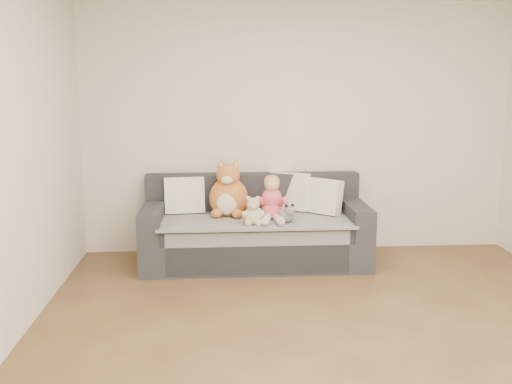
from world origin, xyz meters
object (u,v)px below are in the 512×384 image
(sofa, at_px, (255,232))
(plush_cat, at_px, (229,194))
(teddy_bear, at_px, (253,213))
(toddler, at_px, (272,201))
(sippy_cup, at_px, (254,213))

(sofa, distance_m, plush_cat, 0.46)
(teddy_bear, bearing_deg, toddler, 46.56)
(sofa, xyz_separation_m, teddy_bear, (-0.04, -0.36, 0.27))
(sofa, bearing_deg, toddler, -43.60)
(sofa, xyz_separation_m, plush_cat, (-0.25, 0.05, 0.38))
(sofa, height_order, teddy_bear, sofa)
(toddler, relative_size, plush_cat, 0.75)
(sofa, bearing_deg, teddy_bear, -96.14)
(teddy_bear, bearing_deg, plush_cat, 117.36)
(plush_cat, xyz_separation_m, sippy_cup, (0.24, -0.22, -0.15))
(teddy_bear, relative_size, sippy_cup, 2.31)
(plush_cat, bearing_deg, sofa, -2.84)
(toddler, distance_m, plush_cat, 0.46)
(sippy_cup, bearing_deg, teddy_bear, -95.86)
(plush_cat, relative_size, sippy_cup, 4.92)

